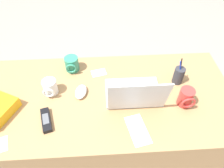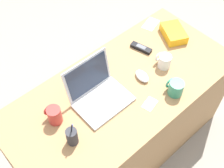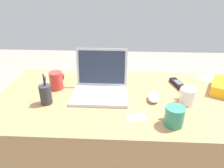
{
  "view_description": "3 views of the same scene",
  "coord_description": "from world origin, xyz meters",
  "px_view_note": "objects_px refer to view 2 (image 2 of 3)",
  "views": [
    {
      "loc": [
        0.01,
        0.78,
        1.66
      ],
      "look_at": [
        -0.04,
        -0.03,
        0.79
      ],
      "focal_mm": 33.48,
      "sensor_mm": 36.0,
      "label": 1
    },
    {
      "loc": [
        -0.78,
        -0.77,
        2.17
      ],
      "look_at": [
        -0.05,
        0.04,
        0.76
      ],
      "focal_mm": 47.7,
      "sensor_mm": 36.0,
      "label": 2
    },
    {
      "loc": [
        -0.04,
        -1.02,
        1.33
      ],
      "look_at": [
        -0.09,
        0.01,
        0.8
      ],
      "focal_mm": 32.83,
      "sensor_mm": 36.0,
      "label": 3
    }
  ],
  "objects_px": {
    "laptop": "(98,93)",
    "cordless_phone": "(141,48)",
    "computer_mouse": "(142,76)",
    "pen_holder": "(72,136)",
    "coffee_mug_white": "(175,88)",
    "coffee_mug_spare": "(164,61)",
    "coffee_mug_tall": "(54,115)",
    "snack_bag": "(174,33)"
  },
  "relations": [
    {
      "from": "laptop",
      "to": "cordless_phone",
      "type": "height_order",
      "value": "laptop"
    },
    {
      "from": "coffee_mug_tall",
      "to": "coffee_mug_spare",
      "type": "bearing_deg",
      "value": -9.86
    },
    {
      "from": "coffee_mug_white",
      "to": "computer_mouse",
      "type": "bearing_deg",
      "value": 106.7
    },
    {
      "from": "coffee_mug_white",
      "to": "cordless_phone",
      "type": "distance_m",
      "value": 0.41
    },
    {
      "from": "computer_mouse",
      "to": "snack_bag",
      "type": "height_order",
      "value": "snack_bag"
    },
    {
      "from": "laptop",
      "to": "coffee_mug_white",
      "type": "height_order",
      "value": "laptop"
    },
    {
      "from": "computer_mouse",
      "to": "pen_holder",
      "type": "bearing_deg",
      "value": -163.87
    },
    {
      "from": "coffee_mug_spare",
      "to": "cordless_phone",
      "type": "height_order",
      "value": "coffee_mug_spare"
    },
    {
      "from": "coffee_mug_spare",
      "to": "pen_holder",
      "type": "relative_size",
      "value": 0.52
    },
    {
      "from": "coffee_mug_tall",
      "to": "coffee_mug_spare",
      "type": "relative_size",
      "value": 1.17
    },
    {
      "from": "coffee_mug_white",
      "to": "pen_holder",
      "type": "relative_size",
      "value": 0.56
    },
    {
      "from": "coffee_mug_tall",
      "to": "coffee_mug_spare",
      "type": "height_order",
      "value": "coffee_mug_tall"
    },
    {
      "from": "computer_mouse",
      "to": "coffee_mug_spare",
      "type": "bearing_deg",
      "value": 3.18
    },
    {
      "from": "cordless_phone",
      "to": "pen_holder",
      "type": "xyz_separation_m",
      "value": [
        -0.76,
        -0.24,
        0.04
      ]
    },
    {
      "from": "coffee_mug_white",
      "to": "laptop",
      "type": "bearing_deg",
      "value": 143.41
    },
    {
      "from": "coffee_mug_spare",
      "to": "coffee_mug_tall",
      "type": "bearing_deg",
      "value": 170.14
    },
    {
      "from": "laptop",
      "to": "coffee_mug_spare",
      "type": "xyz_separation_m",
      "value": [
        0.48,
        -0.08,
        -0.0
      ]
    },
    {
      "from": "coffee_mug_white",
      "to": "pen_holder",
      "type": "height_order",
      "value": "pen_holder"
    },
    {
      "from": "coffee_mug_white",
      "to": "coffee_mug_tall",
      "type": "relative_size",
      "value": 0.92
    },
    {
      "from": "cordless_phone",
      "to": "pen_holder",
      "type": "bearing_deg",
      "value": -162.31
    },
    {
      "from": "coffee_mug_spare",
      "to": "cordless_phone",
      "type": "bearing_deg",
      "value": 90.28
    },
    {
      "from": "laptop",
      "to": "cordless_phone",
      "type": "distance_m",
      "value": 0.49
    },
    {
      "from": "laptop",
      "to": "pen_holder",
      "type": "xyz_separation_m",
      "value": [
        -0.28,
        -0.12,
        0.01
      ]
    },
    {
      "from": "snack_bag",
      "to": "coffee_mug_spare",
      "type": "bearing_deg",
      "value": -151.27
    },
    {
      "from": "laptop",
      "to": "coffee_mug_white",
      "type": "distance_m",
      "value": 0.46
    },
    {
      "from": "coffee_mug_white",
      "to": "coffee_mug_spare",
      "type": "relative_size",
      "value": 1.07
    },
    {
      "from": "computer_mouse",
      "to": "snack_bag",
      "type": "bearing_deg",
      "value": 25.57
    },
    {
      "from": "coffee_mug_spare",
      "to": "snack_bag",
      "type": "relative_size",
      "value": 0.47
    },
    {
      "from": "computer_mouse",
      "to": "coffee_mug_spare",
      "type": "distance_m",
      "value": 0.18
    },
    {
      "from": "coffee_mug_tall",
      "to": "pen_holder",
      "type": "distance_m",
      "value": 0.17
    },
    {
      "from": "pen_holder",
      "to": "snack_bag",
      "type": "distance_m",
      "value": 1.04
    },
    {
      "from": "coffee_mug_white",
      "to": "pen_holder",
      "type": "bearing_deg",
      "value": 167.13
    },
    {
      "from": "coffee_mug_white",
      "to": "coffee_mug_tall",
      "type": "xyz_separation_m",
      "value": [
        -0.64,
        0.32,
        0.01
      ]
    },
    {
      "from": "coffee_mug_tall",
      "to": "coffee_mug_spare",
      "type": "xyz_separation_m",
      "value": [
        0.75,
        -0.13,
        -0.01
      ]
    },
    {
      "from": "computer_mouse",
      "to": "snack_bag",
      "type": "xyz_separation_m",
      "value": [
        0.43,
        0.12,
        0.01
      ]
    },
    {
      "from": "coffee_mug_white",
      "to": "snack_bag",
      "type": "xyz_separation_m",
      "value": [
        0.37,
        0.33,
        -0.02
      ]
    },
    {
      "from": "cordless_phone",
      "to": "computer_mouse",
      "type": "bearing_deg",
      "value": -133.92
    },
    {
      "from": "coffee_mug_white",
      "to": "cordless_phone",
      "type": "height_order",
      "value": "coffee_mug_white"
    },
    {
      "from": "laptop",
      "to": "coffee_mug_spare",
      "type": "relative_size",
      "value": 3.41
    },
    {
      "from": "laptop",
      "to": "snack_bag",
      "type": "xyz_separation_m",
      "value": [
        0.74,
        0.06,
        -0.02
      ]
    },
    {
      "from": "coffee_mug_white",
      "to": "coffee_mug_tall",
      "type": "bearing_deg",
      "value": 153.49
    },
    {
      "from": "coffee_mug_tall",
      "to": "cordless_phone",
      "type": "height_order",
      "value": "coffee_mug_tall"
    }
  ]
}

